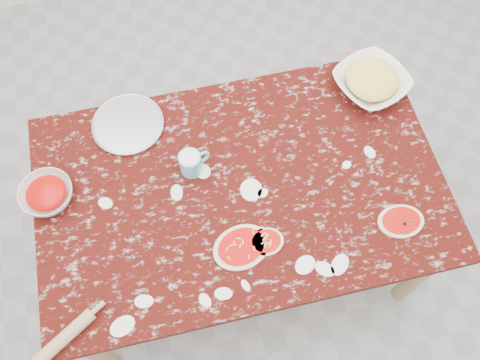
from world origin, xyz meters
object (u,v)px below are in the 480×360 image
object	(u,v)px
worktable	(240,194)
flour_mug	(191,163)
rolling_pin	(65,337)
cheese_bowl	(371,82)
sauce_bowl	(47,194)
pizza_tray	(128,125)

from	to	relation	value
worktable	flour_mug	distance (m)	0.25
flour_mug	rolling_pin	distance (m)	0.77
cheese_bowl	rolling_pin	distance (m)	1.57
flour_mug	rolling_pin	world-z (taller)	flour_mug
sauce_bowl	rolling_pin	world-z (taller)	sauce_bowl
sauce_bowl	cheese_bowl	distance (m)	1.40
sauce_bowl	worktable	bearing A→B (deg)	-8.98
rolling_pin	pizza_tray	bearing A→B (deg)	68.41
pizza_tray	cheese_bowl	xyz separation A→B (m)	(1.05, -0.04, 0.03)
cheese_bowl	flour_mug	xyz separation A→B (m)	(-0.82, -0.22, 0.02)
pizza_tray	flour_mug	xyz separation A→B (m)	(0.22, -0.26, 0.05)
rolling_pin	flour_mug	bearing A→B (deg)	45.26
pizza_tray	cheese_bowl	size ratio (longest dim) A/B	0.99
worktable	sauce_bowl	size ratio (longest dim) A/B	7.78
worktable	pizza_tray	distance (m)	0.55
cheese_bowl	pizza_tray	bearing A→B (deg)	177.58
sauce_bowl	rolling_pin	distance (m)	0.55
sauce_bowl	flour_mug	size ratio (longest dim) A/B	1.60
cheese_bowl	rolling_pin	xyz separation A→B (m)	(-1.37, -0.77, -0.01)
worktable	flour_mug	world-z (taller)	flour_mug
worktable	sauce_bowl	world-z (taller)	sauce_bowl
flour_mug	rolling_pin	xyz separation A→B (m)	(-0.54, -0.55, -0.03)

